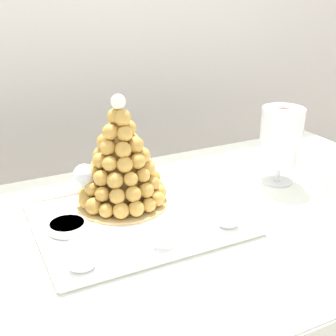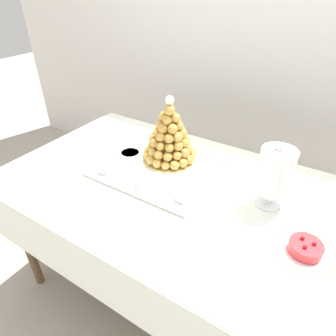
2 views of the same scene
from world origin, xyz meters
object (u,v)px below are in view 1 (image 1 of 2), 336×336
(croquembouche, at_px, (121,163))
(dessert_cup_left, at_px, (81,257))
(dessert_cup_mid_left, at_px, (163,236))
(dessert_cup_centre, at_px, (228,216))
(serving_tray, at_px, (137,218))
(creme_brulee_ramekin, at_px, (67,226))
(macaron_goblet, at_px, (281,137))
(wine_glass, at_px, (85,177))

(croquembouche, height_order, dessert_cup_left, croquembouche)
(dessert_cup_mid_left, bearing_deg, dessert_cup_centre, 4.17)
(dessert_cup_centre, bearing_deg, serving_tray, 145.72)
(dessert_cup_left, distance_m, dessert_cup_mid_left, 0.20)
(dessert_cup_mid_left, bearing_deg, creme_brulee_ramekin, 138.14)
(dessert_cup_centre, distance_m, macaron_goblet, 0.37)
(croquembouche, xyz_separation_m, dessert_cup_left, (-0.19, -0.25, -0.10))
(croquembouche, distance_m, wine_glass, 0.11)
(croquembouche, distance_m, creme_brulee_ramekin, 0.23)
(creme_brulee_ramekin, bearing_deg, serving_tray, -6.24)
(dessert_cup_left, xyz_separation_m, dessert_cup_mid_left, (0.20, -0.00, 0.00))
(dessert_cup_left, relative_size, wine_glass, 0.43)
(dessert_cup_left, distance_m, wine_glass, 0.29)
(croquembouche, bearing_deg, dessert_cup_mid_left, -87.78)
(serving_tray, relative_size, macaron_goblet, 2.11)
(dessert_cup_left, distance_m, dessert_cup_centre, 0.40)
(croquembouche, relative_size, dessert_cup_mid_left, 5.87)
(croquembouche, height_order, creme_brulee_ramekin, croquembouche)
(dessert_cup_mid_left, height_order, creme_brulee_ramekin, dessert_cup_mid_left)
(croquembouche, relative_size, creme_brulee_ramekin, 3.24)
(serving_tray, distance_m, dessert_cup_centre, 0.25)
(dessert_cup_left, xyz_separation_m, wine_glass, (0.09, 0.27, 0.07))
(serving_tray, bearing_deg, dessert_cup_mid_left, -87.85)
(croquembouche, xyz_separation_m, dessert_cup_mid_left, (0.01, -0.25, -0.10))
(serving_tray, xyz_separation_m, dessert_cup_left, (-0.20, -0.15, 0.03))
(dessert_cup_mid_left, distance_m, wine_glass, 0.30)
(serving_tray, height_order, dessert_cup_mid_left, dessert_cup_mid_left)
(wine_glass, bearing_deg, croquembouche, -11.86)
(dessert_cup_left, bearing_deg, dessert_cup_centre, 1.58)
(serving_tray, height_order, dessert_cup_centre, dessert_cup_centre)
(dessert_cup_mid_left, relative_size, wine_glass, 0.39)
(dessert_cup_left, xyz_separation_m, macaron_goblet, (0.70, 0.18, 0.12))
(macaron_goblet, bearing_deg, wine_glass, 171.62)
(serving_tray, relative_size, croquembouche, 1.68)
(dessert_cup_left, height_order, dessert_cup_mid_left, dessert_cup_mid_left)
(croquembouche, xyz_separation_m, creme_brulee_ramekin, (-0.18, -0.08, -0.11))
(dessert_cup_mid_left, bearing_deg, serving_tray, 92.15)
(creme_brulee_ramekin, relative_size, macaron_goblet, 0.39)
(croquembouche, height_order, dessert_cup_mid_left, croquembouche)
(serving_tray, relative_size, dessert_cup_left, 8.96)
(creme_brulee_ramekin, relative_size, wine_glass, 0.71)
(dessert_cup_mid_left, relative_size, macaron_goblet, 0.21)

